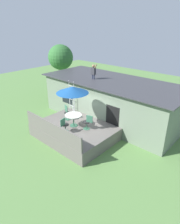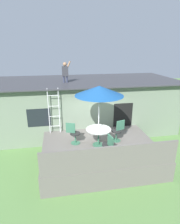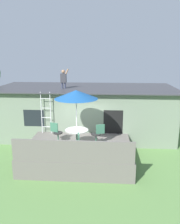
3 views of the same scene
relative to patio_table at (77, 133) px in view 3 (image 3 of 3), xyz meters
The scene contains 11 objects.
ground_plane 1.39m from the patio_table, 65.00° to the left, with size 40.00×40.00×0.00m, color #567F42.
house 3.74m from the patio_table, 89.02° to the left, with size 10.50×4.50×2.95m.
deck 1.00m from the patio_table, 65.00° to the left, with size 4.79×3.82×0.80m, color #605B56.
deck_railing 1.73m from the patio_table, 87.87° to the right, with size 4.69×0.08×0.90m, color #605B56.
patio_table is the anchor object (origin of this frame).
patio_umbrella 1.76m from the patio_table, 33.69° to the right, with size 1.90×1.90×2.54m.
step_ladder 2.42m from the patio_table, 139.07° to the left, with size 0.52×0.04×2.20m.
person_figure 3.95m from the patio_table, 109.72° to the left, with size 0.47×0.20×1.11m.
patio_chair_left 1.07m from the patio_table, 160.09° to the left, with size 0.60×0.44×0.92m.
patio_chair_right 0.98m from the patio_table, 16.21° to the left, with size 0.61×0.44×0.92m.
patio_chair_near 0.93m from the patio_table, 78.40° to the right, with size 0.44×0.62×0.92m.
Camera 3 is at (1.23, -9.80, 4.83)m, focal length 36.66 mm.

